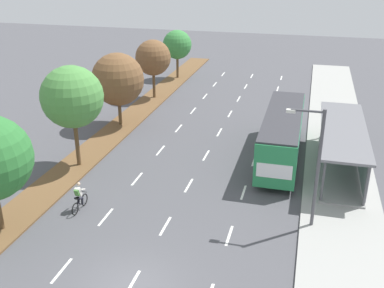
# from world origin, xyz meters

# --- Properties ---
(ground_plane) EXTENTS (140.00, 140.00, 0.00)m
(ground_plane) POSITION_xyz_m (0.00, 0.00, 0.00)
(ground_plane) COLOR #4C4C51
(median_strip) EXTENTS (2.60, 52.00, 0.12)m
(median_strip) POSITION_xyz_m (-8.30, 20.00, 0.06)
(median_strip) COLOR brown
(median_strip) RESTS_ON ground
(sidewalk_right) EXTENTS (4.50, 52.00, 0.15)m
(sidewalk_right) POSITION_xyz_m (9.25, 20.00, 0.07)
(sidewalk_right) COLOR #9E9E99
(sidewalk_right) RESTS_ON ground
(lane_divider_left) EXTENTS (0.14, 44.90, 0.01)m
(lane_divider_left) POSITION_xyz_m (-3.50, 16.95, 0.00)
(lane_divider_left) COLOR white
(lane_divider_left) RESTS_ON ground
(lane_divider_center) EXTENTS (0.14, 44.90, 0.01)m
(lane_divider_center) POSITION_xyz_m (0.00, 16.95, 0.00)
(lane_divider_center) COLOR white
(lane_divider_center) RESTS_ON ground
(lane_divider_right) EXTENTS (0.14, 44.90, 0.01)m
(lane_divider_right) POSITION_xyz_m (3.50, 16.95, 0.00)
(lane_divider_right) COLOR white
(lane_divider_right) RESTS_ON ground
(bus_shelter) EXTENTS (2.90, 11.08, 2.86)m
(bus_shelter) POSITION_xyz_m (9.53, 14.68, 1.87)
(bus_shelter) COLOR gray
(bus_shelter) RESTS_ON sidewalk_right
(bus) EXTENTS (2.54, 11.29, 3.37)m
(bus) POSITION_xyz_m (5.25, 15.45, 2.07)
(bus) COLOR #28844C
(bus) RESTS_ON ground
(cyclist) EXTENTS (0.46, 1.82, 1.71)m
(cyclist) POSITION_xyz_m (-5.23, 5.33, 0.79)
(cyclist) COLOR black
(cyclist) RESTS_ON ground
(median_tree_second) EXTENTS (4.10, 4.10, 6.90)m
(median_tree_second) POSITION_xyz_m (-8.06, 10.57, 4.96)
(median_tree_second) COLOR brown
(median_tree_second) RESTS_ON median_strip
(median_tree_third) EXTENTS (4.34, 4.34, 6.08)m
(median_tree_third) POSITION_xyz_m (-8.49, 18.75, 4.03)
(median_tree_third) COLOR brown
(median_tree_third) RESTS_ON median_strip
(median_tree_fourth) EXTENTS (3.49, 3.49, 5.77)m
(median_tree_fourth) POSITION_xyz_m (-8.31, 26.93, 4.13)
(median_tree_fourth) COLOR brown
(median_tree_fourth) RESTS_ON median_strip
(median_tree_fifth) EXTENTS (3.29, 3.29, 5.49)m
(median_tree_fifth) POSITION_xyz_m (-8.29, 35.10, 3.95)
(median_tree_fifth) COLOR brown
(median_tree_fifth) RESTS_ON median_strip
(streetlight) EXTENTS (1.91, 0.24, 6.50)m
(streetlight) POSITION_xyz_m (7.42, 6.93, 3.89)
(streetlight) COLOR #4C4C51
(streetlight) RESTS_ON sidewalk_right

